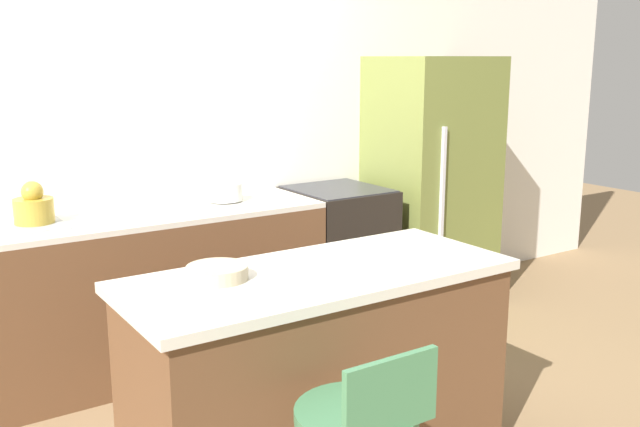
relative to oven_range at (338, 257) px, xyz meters
name	(u,v)px	position (x,y,z in m)	size (l,w,h in m)	color
ground_plane	(198,382)	(-1.13, -0.32, -0.44)	(14.00, 14.00, 0.00)	#8E704C
wall_back	(143,129)	(-1.13, 0.33, 0.86)	(8.00, 0.06, 2.60)	white
back_counter	(108,299)	(-1.48, 0.00, 0.00)	(2.38, 0.60, 0.89)	brown
kitchen_island	(319,375)	(-1.06, -1.39, 0.00)	(1.55, 0.66, 0.88)	brown
oven_range	(338,257)	(0.00, 0.00, 0.00)	(0.57, 0.61, 0.89)	black
refrigerator	(431,183)	(0.76, -0.02, 0.41)	(0.74, 0.67, 1.71)	olive
kettle	(34,207)	(-1.81, 0.05, 0.53)	(0.19, 0.19, 0.21)	#B29333
mixing_bowl	(225,192)	(-0.76, 0.05, 0.50)	(0.20, 0.20, 0.10)	white
fruit_bowl	(217,273)	(-1.44, -1.28, 0.47)	(0.23, 0.23, 0.05)	#C1B28E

